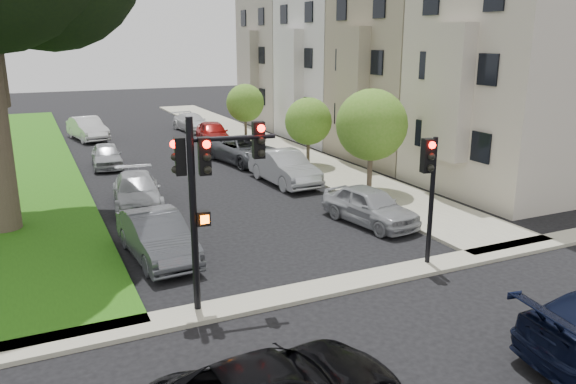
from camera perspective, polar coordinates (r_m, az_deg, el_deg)
name	(u,v)px	position (r m, az deg, el deg)	size (l,w,h in m)	color
ground	(375,320)	(14.18, 8.81, -12.71)	(140.00, 140.00, 0.00)	black
sidewalk_right	(259,141)	(37.59, -2.96, 5.19)	(3.50, 44.00, 0.12)	gray
sidewalk_cross	(334,286)	(15.67, 4.72, -9.50)	(60.00, 1.00, 0.12)	gray
house_a	(522,31)	(26.82, 22.69, 14.81)	(7.70, 7.55, 15.97)	beige
house_b	(413,33)	(32.41, 12.62, 15.47)	(7.70, 7.55, 15.97)	#9F9584
house_c	(343,34)	(38.65, 5.62, 15.65)	(7.70, 7.55, 15.97)	#BDB0A6
house_d	(294,35)	(45.27, 0.62, 15.65)	(7.70, 7.55, 15.97)	slate
small_tree_a	(371,125)	(24.41, 8.48, 6.75)	(3.08, 3.08, 4.62)	brown
small_tree_b	(308,121)	(29.57, 2.08, 7.19)	(2.48, 2.48, 3.72)	brown
small_tree_c	(245,103)	(37.97, -4.37, 9.00)	(2.52, 2.52, 3.78)	brown
traffic_signal_main	(207,180)	(13.47, -8.19, 1.26)	(2.40, 0.63, 4.90)	black
traffic_signal_secondary	(429,178)	(16.68, 14.17, 1.37)	(0.51, 0.41, 3.93)	black
car_parked_0	(370,206)	(20.84, 8.32, -1.39)	(1.65, 4.10, 1.40)	#999BA0
car_parked_1	(284,168)	(26.42, -0.37, 2.50)	(1.66, 4.75, 1.56)	#999BA0
car_parked_2	(245,150)	(31.00, -4.40, 4.26)	(2.41, 5.23, 1.45)	#3F4247
car_parked_3	(213,133)	(36.82, -7.64, 5.95)	(1.78, 4.42, 1.50)	maroon
car_parked_4	(192,122)	(42.64, -9.72, 6.98)	(1.80, 4.43, 1.29)	silver
car_parked_5	(157,236)	(17.85, -13.17, -4.41)	(1.53, 4.40, 1.45)	#3F4247
car_parked_6	(137,191)	(23.59, -15.09, 0.11)	(1.85, 4.56, 1.32)	#999BA0
car_parked_7	(107,156)	(31.43, -17.94, 3.55)	(1.51, 3.74, 1.28)	#999BA0
car_parked_9	(88,129)	(40.59, -19.69, 6.09)	(1.63, 4.69, 1.54)	silver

